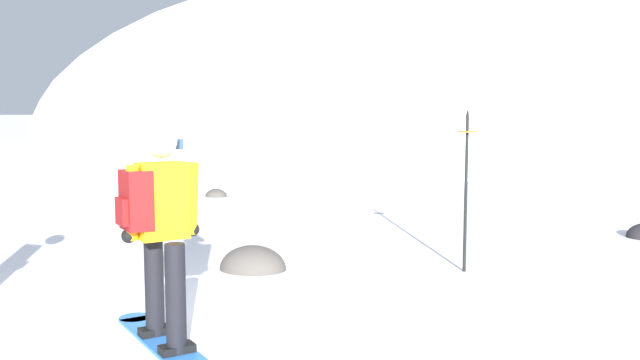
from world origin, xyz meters
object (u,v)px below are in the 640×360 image
(piste_marker_near, at_px, (466,179))
(rock_small, at_px, (253,269))
(rock_mid, at_px, (216,197))
(snowboarder_main, at_px, (159,229))

(piste_marker_near, xyz_separation_m, rock_small, (-2.28, -0.72, -1.05))
(piste_marker_near, xyz_separation_m, rock_mid, (-5.80, 4.86, -1.05))
(rock_mid, bearing_deg, piste_marker_near, -39.97)
(piste_marker_near, bearing_deg, rock_small, -162.56)
(piste_marker_near, height_order, rock_mid, piste_marker_near)
(snowboarder_main, bearing_deg, piste_marker_near, 60.63)
(snowboarder_main, xyz_separation_m, piste_marker_near, (1.84, 3.26, 0.13))
(snowboarder_main, distance_m, rock_small, 2.74)
(snowboarder_main, xyz_separation_m, rock_mid, (-3.96, 8.12, -0.92))
(snowboarder_main, height_order, rock_small, snowboarder_main)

